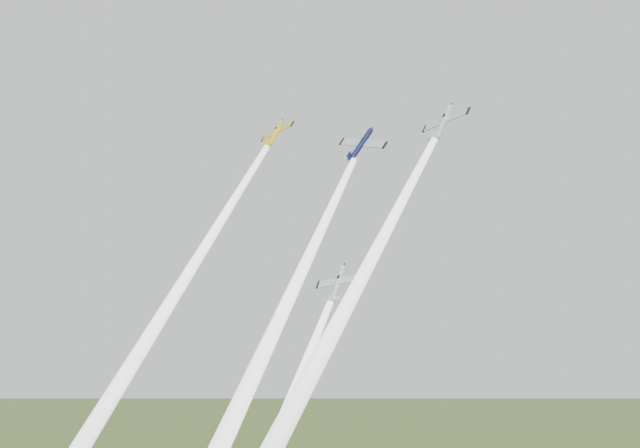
% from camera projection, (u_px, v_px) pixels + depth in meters
% --- Properties ---
extents(plane_yellow, '(7.60, 6.64, 7.83)m').
position_uv_depth(plane_yellow, '(276.00, 133.00, 128.15)').
color(plane_yellow, yellow).
extents(smoke_trail_yellow, '(10.79, 40.85, 56.28)m').
position_uv_depth(smoke_trail_yellow, '(160.00, 319.00, 108.65)').
color(smoke_trail_yellow, white).
extents(plane_navy, '(9.91, 6.35, 8.99)m').
position_uv_depth(plane_navy, '(361.00, 145.00, 118.77)').
color(plane_navy, '#0E123E').
extents(smoke_trail_navy, '(5.95, 36.27, 49.32)m').
position_uv_depth(smoke_trail_navy, '(278.00, 323.00, 100.22)').
color(smoke_trail_navy, white).
extents(plane_silver_right, '(8.87, 8.16, 8.34)m').
position_uv_depth(plane_silver_right, '(444.00, 122.00, 109.68)').
color(plane_silver_right, silver).
extents(smoke_trail_silver_right, '(13.17, 34.83, 48.54)m').
position_uv_depth(smoke_trail_silver_right, '(345.00, 310.00, 94.06)').
color(smoke_trail_silver_right, white).
extents(plane_silver_low, '(8.05, 5.76, 7.55)m').
position_uv_depth(plane_silver_low, '(338.00, 283.00, 108.21)').
color(plane_silver_low, silver).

